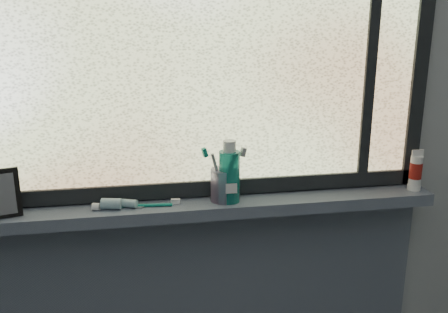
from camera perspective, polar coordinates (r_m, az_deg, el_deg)
name	(u,v)px	position (r m, az deg, el deg)	size (l,w,h in m)	color
wall_back	(186,127)	(1.60, -4.39, 3.41)	(3.00, 0.01, 2.50)	#9EA3A8
windowsill	(190,208)	(1.60, -3.93, -5.91)	(1.62, 0.14, 0.04)	#4F5869
window_pane	(185,37)	(1.54, -4.53, 13.43)	(1.50, 0.01, 1.00)	silver
frame_bottom	(188,188)	(1.63, -4.15, -3.66)	(1.60, 0.03, 0.05)	black
frame_right	(423,35)	(1.79, 21.75, 12.75)	(0.05, 0.03, 1.10)	black
frame_mullion	(372,36)	(1.70, 16.58, 13.09)	(0.04, 0.03, 1.00)	black
toothpaste_tube	(118,203)	(1.57, -12.00, -5.26)	(0.19, 0.04, 0.03)	silver
toothbrush_cup	(223,185)	(1.59, -0.11, -3.27)	(0.08, 0.08, 0.11)	#C8A3D7
toothbrush_lying	(142,205)	(1.58, -9.34, -5.45)	(0.23, 0.02, 0.02)	#0E7F6A
mouthwash_bottle	(229,171)	(1.57, 0.62, -1.72)	(0.07, 0.07, 0.17)	#1A8B7D
cream_tube	(416,169)	(1.80, 21.08, -1.31)	(0.04, 0.04, 0.10)	silver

